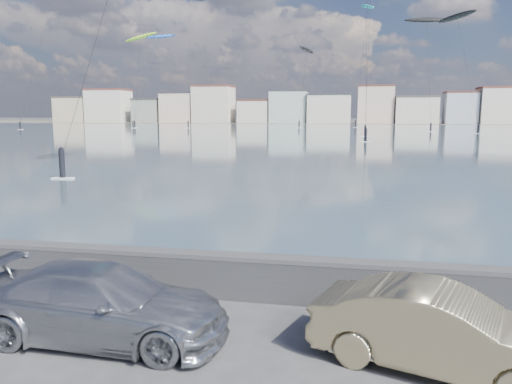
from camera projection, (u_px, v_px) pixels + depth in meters
ground at (155, 352)px, 8.59m from camera, size 700.00×700.00×0.00m
bay_water at (336, 134)px, 97.28m from camera, size 500.00×177.00×0.00m
far_shore_strip at (346, 123)px, 202.45m from camera, size 500.00×60.00×0.00m
seawall at (201, 271)px, 11.11m from camera, size 400.00×0.36×1.08m
far_buildings at (349, 107)px, 187.69m from camera, size 240.79×13.26×14.60m
car_silver at (101, 303)px, 9.01m from camera, size 4.69×1.96×1.36m
car_champagne at (441, 330)px, 7.90m from camera, size 4.30×2.61×1.34m
kitesurfer_2 at (457, 18)px, 103.34m from camera, size 8.29×14.17×24.77m
kitesurfer_6 at (307, 51)px, 143.55m from camera, size 5.16×18.91×23.13m
kitesurfer_7 at (141, 38)px, 136.71m from camera, size 9.69×8.93×26.41m
kitesurfer_8 at (161, 38)px, 141.75m from camera, size 8.85×18.41×26.56m
kitesurfer_13 at (367, 9)px, 142.46m from camera, size 5.71×15.52×35.61m
kitesurfer_18 at (427, 21)px, 115.44m from camera, size 10.37×15.44×26.47m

